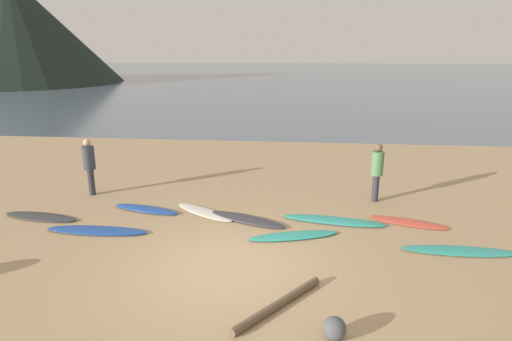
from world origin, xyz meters
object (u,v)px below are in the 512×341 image
surfboard_4 (247,219)px  surfboard_6 (333,220)px  surfboard_7 (408,222)px  person_1 (377,168)px  surfboard_8 (459,251)px  surfboard_2 (146,209)px  beach_rock_far (335,328)px  driftwood_log (278,304)px  person_0 (89,162)px  surfboard_1 (97,230)px  surfboard_3 (204,212)px  surfboard_5 (293,236)px  surfboard_0 (41,217)px

surfboard_4 → surfboard_6: bearing=26.9°
surfboard_7 → person_1: (-0.59, 1.62, 0.99)m
surfboard_8 → person_1: 3.56m
surfboard_2 → surfboard_7: 7.05m
surfboard_4 → beach_rock_far: size_ratio=5.99×
driftwood_log → beach_rock_far: (0.91, -0.74, 0.11)m
surfboard_2 → surfboard_7: bearing=13.0°
person_0 → surfboard_8: bearing=-33.1°
beach_rock_far → driftwood_log: bearing=140.6°
surfboard_7 → surfboard_8: size_ratio=0.78×
surfboard_1 → surfboard_4: surfboard_4 is taller
surfboard_3 → surfboard_8: bearing=18.2°
surfboard_4 → person_1: 4.14m
person_0 → surfboard_7: bearing=-25.1°
surfboard_1 → beach_rock_far: 6.52m
surfboard_3 → driftwood_log: size_ratio=0.93×
surfboard_7 → driftwood_log: size_ratio=0.89×
surfboard_4 → surfboard_5: bearing=-12.6°
surfboard_3 → surfboard_2: bearing=-147.2°
surfboard_1 → driftwood_log: (4.60, -2.74, 0.03)m
surfboard_1 → surfboard_8: surfboard_1 is taller
surfboard_4 → surfboard_7: size_ratio=1.14×
surfboard_5 → driftwood_log: driftwood_log is taller
surfboard_4 → surfboard_6: 2.25m
surfboard_4 → surfboard_2: bearing=-165.6°
surfboard_8 → driftwood_log: driftwood_log is taller
surfboard_0 → surfboard_8: surfboard_0 is taller
person_0 → surfboard_2: bearing=-45.3°
driftwood_log → person_1: bearing=65.6°
surfboard_0 → surfboard_3: bearing=18.9°
beach_rock_far → person_1: bearing=75.5°
surfboard_6 → surfboard_0: bearing=-167.4°
surfboard_6 → person_0: person_0 is taller
person_1 → beach_rock_far: (-1.66, -6.40, -0.83)m
person_1 → beach_rock_far: bearing=-46.6°
surfboard_6 → surfboard_7: surfboard_6 is taller
surfboard_2 → surfboard_3: bearing=13.6°
surfboard_0 → surfboard_8: size_ratio=0.87×
surfboard_6 → surfboard_7: size_ratio=1.35×
person_1 → surfboard_4: bearing=-94.4°
surfboard_4 → person_1: person_1 is taller
driftwood_log → surfboard_8: bearing=32.7°
surfboard_2 → surfboard_3: 1.65m
surfboard_2 → surfboard_4: bearing=5.8°
person_0 → surfboard_6: bearing=-28.1°
surfboard_2 → person_1: size_ratio=1.16×
person_0 → beach_rock_far: person_0 is taller
surfboard_8 → beach_rock_far: beach_rock_far is taller
surfboard_3 → person_1: person_1 is taller
surfboard_1 → driftwood_log: 5.35m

